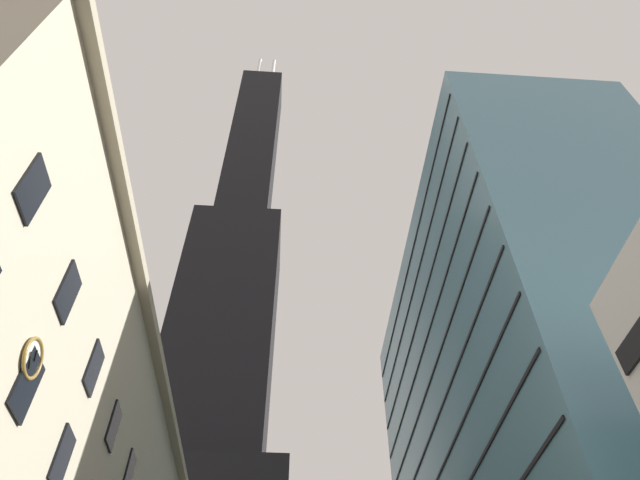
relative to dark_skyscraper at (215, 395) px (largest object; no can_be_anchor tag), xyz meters
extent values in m
cube|color=#9E937A|center=(5.27, -50.07, -37.97)|extent=(0.70, 74.49, 0.60)
cube|color=black|center=(5.07, -78.31, -49.36)|extent=(0.14, 1.40, 2.20)
cube|color=black|center=(5.07, -73.31, -49.36)|extent=(0.14, 1.40, 2.20)
cube|color=black|center=(5.07, -83.31, -45.16)|extent=(0.14, 1.40, 2.20)
cube|color=black|center=(5.07, -78.31, -45.16)|extent=(0.14, 1.40, 2.20)
cube|color=black|center=(5.07, -73.31, -45.16)|extent=(0.14, 1.40, 2.20)
cube|color=black|center=(5.07, -68.31, -45.16)|extent=(0.14, 1.40, 2.20)
cube|color=black|center=(5.07, -63.31, -45.16)|extent=(0.14, 1.40, 2.20)
torus|color=olive|center=(5.14, -78.77, -48.62)|extent=(0.13, 1.47, 1.47)
cylinder|color=silver|center=(5.10, -78.77, -48.62)|extent=(0.05, 1.27, 1.27)
cube|color=black|center=(5.17, -78.70, -48.46)|extent=(0.03, 0.22, 0.38)
cube|color=black|center=(5.17, -78.94, -48.82)|extent=(0.03, 0.42, 0.46)
cube|color=black|center=(0.00, 0.00, 12.85)|extent=(20.41, 20.41, 62.83)
cube|color=black|center=(0.00, 0.00, 83.54)|extent=(13.12, 13.12, 78.54)
cylinder|color=silver|center=(-2.62, 0.00, 134.30)|extent=(1.20, 1.20, 22.98)
cylinder|color=silver|center=(2.62, 0.00, 134.30)|extent=(1.20, 1.20, 22.98)
cube|color=teal|center=(35.42, -49.88, -35.94)|extent=(16.80, 44.49, 51.64)
cube|color=black|center=(26.98, -49.88, -37.76)|extent=(0.12, 43.49, 0.24)
cube|color=black|center=(26.98, -49.88, -33.76)|extent=(0.12, 43.49, 0.24)
cube|color=black|center=(26.98, -49.88, -29.76)|extent=(0.12, 43.49, 0.24)
cube|color=black|center=(26.98, -49.88, -25.76)|extent=(0.12, 43.49, 0.24)
cube|color=black|center=(26.98, -49.88, -21.76)|extent=(0.12, 43.49, 0.24)
cube|color=black|center=(26.98, -49.88, -17.76)|extent=(0.12, 43.49, 0.24)
cube|color=black|center=(26.98, -49.88, -13.76)|extent=(0.12, 43.49, 0.24)
camera|label=1|loc=(13.78, -95.21, -60.18)|focal=31.96mm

